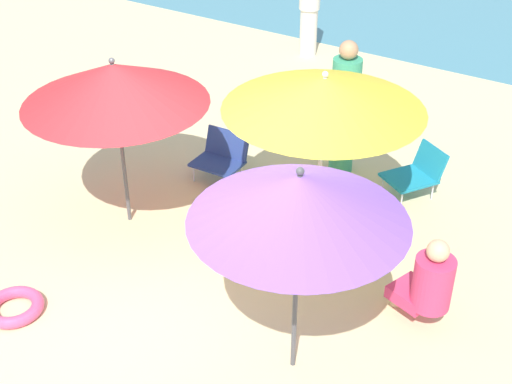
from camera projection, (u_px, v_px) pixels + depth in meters
ground_plane at (195, 277)px, 6.79m from camera, size 40.00×40.00×0.00m
umbrella_purple at (299, 199)px, 4.97m from camera, size 1.62×1.62×1.88m
umbrella_red at (114, 84)px, 6.78m from camera, size 1.83×1.83×1.84m
umbrella_yellow at (324, 94)px, 6.58m from camera, size 1.95×1.95×1.80m
beach_chair_a at (417, 172)px, 7.90m from camera, size 0.70×0.75×0.55m
beach_chair_c at (222, 155)px, 8.22m from camera, size 0.58×0.51×0.54m
person_a at (344, 108)px, 8.06m from camera, size 0.33×0.33×1.62m
person_b at (428, 283)px, 6.04m from camera, size 0.57×0.45×0.90m
person_c at (309, 6)px, 11.20m from camera, size 0.33×0.33×1.61m
swim_ring at (14, 307)px, 6.35m from camera, size 0.53×0.53×0.11m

